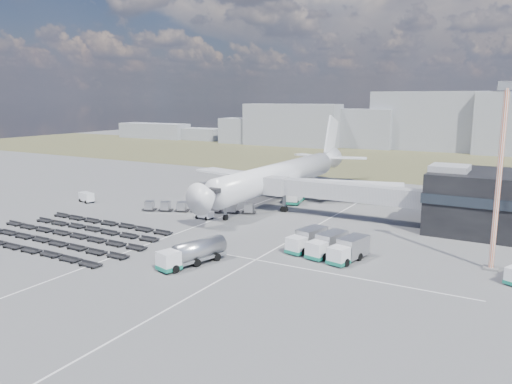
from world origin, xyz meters
The scene contains 14 objects.
ground centered at (0.00, 0.00, 0.00)m, with size 420.00×420.00×0.00m, color #565659.
grass_strip centered at (0.00, 110.00, 0.01)m, with size 420.00×90.00×0.01m, color #4B4B2D.
lane_markings centered at (9.77, 3.00, 0.01)m, with size 47.12×110.00×0.01m.
jet_bridge centered at (15.90, 20.42, 5.05)m, with size 30.30×3.80×7.05m.
airliner centered at (0.00, 32.38, 5.29)m, with size 51.59×64.53×17.62m.
skyline centered at (3.65, 151.33, 9.21)m, with size 305.60×24.75×24.69m.
fuel_tanker centered at (9.64, -13.88, 1.62)m, with size 5.23×10.36×3.25m.
pushback_tug centered at (-4.00, 8.00, 0.73)m, with size 3.23×1.82×1.46m, color white.
utility_van centered at (-34.56, 7.73, 1.05)m, with size 3.86×1.74×2.09m, color white.
catering_truck centered at (4.46, 29.15, 1.58)m, with size 4.02×7.15×3.10m.
service_trucks_near centered at (23.77, -1.30, 1.58)m, with size 10.94×9.17×2.91m.
uld_row centered at (-8.08, 11.75, 1.05)m, with size 21.50×10.01×1.75m.
baggage_dollies centered at (-15.95, -12.73, 0.37)m, with size 32.61×18.78×0.73m.
floodlight_mast centered at (44.52, 3.79, 12.00)m, with size 2.28×1.85×23.94m.
Camera 1 is at (48.50, -65.11, 21.91)m, focal length 35.00 mm.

